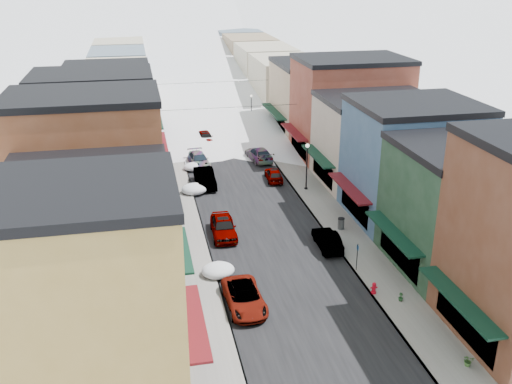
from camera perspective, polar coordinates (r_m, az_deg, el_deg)
name	(u,v)px	position (r m, az deg, el deg)	size (l,w,h in m)	color
road	(206,118)	(85.37, -4.99, 7.42)	(10.00, 160.00, 0.01)	black
sidewalk_left	(161,119)	(84.87, -9.45, 7.17)	(3.20, 160.00, 0.15)	gray
sidewalk_right	(250,115)	(86.34, -0.60, 7.71)	(3.20, 160.00, 0.15)	gray
curb_left	(172,119)	(84.94, -8.39, 7.24)	(0.10, 160.00, 0.15)	slate
curb_right	(240,115)	(86.07, -1.62, 7.66)	(0.10, 160.00, 0.15)	slate
bldg_l_yellow	(81,292)	(30.57, -17.09, -9.50)	(11.30, 8.70, 11.50)	gold
bldg_l_cream	(93,236)	(38.51, -16.01, -4.28)	(11.30, 8.20, 9.50)	#BAA896
bldg_l_brick_near	(90,174)	(45.37, -16.28, 1.76)	(12.30, 8.20, 12.50)	brown
bldg_l_grayblue	(103,160)	(53.91, -15.02, 3.09)	(11.30, 9.20, 9.00)	gray
bldg_l_brick_far	(96,125)	(62.33, -15.71, 6.48)	(13.30, 9.20, 11.00)	maroon
bldg_l_tan	(109,107)	(72.08, -14.47, 8.21)	(11.30, 11.20, 10.00)	tan
bldg_r_green	(467,207)	(44.21, 20.31, -1.37)	(11.30, 9.20, 9.50)	#1C3B26
bldg_r_blue	(411,161)	(51.32, 15.28, 3.00)	(11.30, 9.20, 10.50)	#37577C
bldg_r_cream	(375,140)	(59.49, 11.84, 5.12)	(12.30, 9.20, 9.00)	#C5B29E
bldg_r_brick_far	(350,107)	(67.40, 9.34, 8.35)	(13.30, 9.20, 11.50)	brown
bldg_r_tan	(315,98)	(76.49, 5.93, 9.35)	(11.30, 11.20, 9.50)	tan
distant_blocks	(190,65)	(106.97, -6.62, 12.48)	(34.00, 55.00, 8.00)	gray
overhead_cables	(217,94)	(71.88, -3.89, 9.79)	(16.40, 15.04, 0.04)	black
car_white_suv	(244,297)	(38.23, -1.18, -10.49)	(2.38, 5.16, 1.43)	silver
car_silver_sedan	(223,227)	(47.59, -3.29, -3.47)	(1.99, 4.94, 1.68)	gray
car_dark_hatch	(205,178)	(58.46, -5.13, 1.43)	(1.81, 5.18, 1.71)	black
car_silver_wagon	(199,160)	(64.44, -5.74, 3.23)	(1.99, 4.90, 1.42)	gray
car_green_sedan	(327,240)	(45.97, 7.14, -4.75)	(1.52, 4.35, 1.43)	black
car_gray_suv	(274,174)	(59.71, 1.79, 1.77)	(1.59, 3.96, 1.35)	gray
car_black_sedan	(259,154)	(65.90, 0.30, 3.82)	(2.13, 5.24, 1.52)	black
car_lane_silver	(205,137)	(72.74, -5.10, 5.47)	(1.80, 4.48, 1.52)	#A8ABB0
car_lane_white	(200,90)	(100.62, -5.59, 10.07)	(2.64, 5.73, 1.59)	white
fire_hydrant	(374,288)	(40.36, 11.71, -9.41)	(0.49, 0.37, 0.83)	red
parking_sign	(357,255)	(42.56, 10.09, -6.21)	(0.06, 0.29, 2.11)	black
trash_can	(341,223)	(49.05, 8.50, -3.13)	(0.58, 0.58, 0.99)	#535557
streetlamp_near	(307,161)	(56.46, 5.12, 3.14)	(0.39, 0.39, 4.73)	black
streetlamp_far	(251,105)	(80.80, -0.47, 8.66)	(0.34, 0.34, 4.09)	black
planter_near	(468,361)	(35.39, 20.46, -15.53)	(0.59, 0.51, 0.66)	#416F32
planter_far	(401,297)	(39.98, 14.28, -10.13)	(0.33, 0.33, 0.58)	#224C25
snow_pile_near	(218,270)	(41.90, -3.81, -7.77)	(2.42, 2.69, 1.02)	white
snow_pile_mid	(194,189)	(56.61, -6.18, 0.32)	(2.53, 2.76, 1.07)	white
snow_pile_far	(193,167)	(63.11, -6.29, 2.53)	(2.13, 2.51, 0.90)	white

